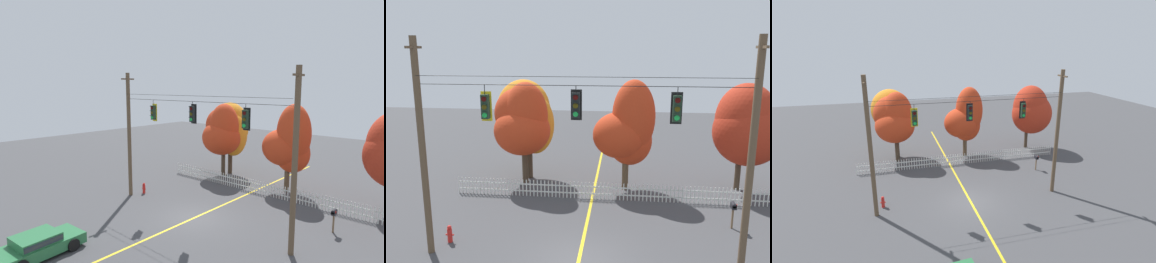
% 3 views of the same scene
% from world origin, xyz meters
% --- Properties ---
extents(ground, '(80.00, 80.00, 0.00)m').
position_xyz_m(ground, '(0.00, 0.00, 0.00)').
color(ground, '#424244').
extents(lane_centerline_stripe, '(0.16, 36.00, 0.01)m').
position_xyz_m(lane_centerline_stripe, '(0.00, 0.00, 0.00)').
color(lane_centerline_stripe, gold).
rests_on(lane_centerline_stripe, ground).
extents(signal_support_span, '(13.33, 1.10, 9.26)m').
position_xyz_m(signal_support_span, '(0.00, -0.00, 4.71)').
color(signal_support_span, brown).
rests_on(signal_support_span, ground).
extents(traffic_signal_northbound_secondary, '(0.43, 0.38, 1.47)m').
position_xyz_m(traffic_signal_northbound_secondary, '(-3.72, 0.01, 6.51)').
color(traffic_signal_northbound_secondary, black).
extents(traffic_signal_westbound_side, '(0.43, 0.38, 1.36)m').
position_xyz_m(traffic_signal_westbound_side, '(-0.10, 0.01, 6.63)').
color(traffic_signal_westbound_side, black).
extents(traffic_signal_southbound_primary, '(0.43, 0.38, 1.43)m').
position_xyz_m(traffic_signal_southbound_primary, '(3.70, 0.01, 6.57)').
color(traffic_signal_southbound_primary, black).
extents(white_picket_fence, '(18.75, 0.06, 1.03)m').
position_xyz_m(white_picket_fence, '(1.08, 6.92, 0.52)').
color(white_picket_fence, silver).
rests_on(white_picket_fence, ground).
extents(autumn_maple_near_fence, '(3.71, 3.55, 6.74)m').
position_xyz_m(autumn_maple_near_fence, '(-4.71, 9.15, 4.18)').
color(autumn_maple_near_fence, '#473828').
rests_on(autumn_maple_near_fence, ground).
extents(autumn_maple_mid, '(4.00, 3.32, 6.76)m').
position_xyz_m(autumn_maple_mid, '(-4.78, 10.57, 4.38)').
color(autumn_maple_mid, '#473828').
rests_on(autumn_maple_mid, ground).
extents(autumn_oak_far_east, '(3.81, 2.88, 6.97)m').
position_xyz_m(autumn_oak_far_east, '(2.01, 8.85, 3.84)').
color(autumn_oak_far_east, brown).
rests_on(autumn_oak_far_east, ground).
extents(parked_car, '(2.28, 4.26, 1.15)m').
position_xyz_m(parked_car, '(-2.56, -8.53, 0.60)').
color(parked_car, '#286B3D').
rests_on(parked_car, ground).
extents(fire_hydrant, '(0.38, 0.22, 0.83)m').
position_xyz_m(fire_hydrant, '(-6.10, 0.95, 0.41)').
color(fire_hydrant, red).
rests_on(fire_hydrant, ground).
extents(roadside_mailbox, '(0.25, 0.44, 1.37)m').
position_xyz_m(roadside_mailbox, '(7.22, 3.91, 1.12)').
color(roadside_mailbox, brown).
rests_on(roadside_mailbox, ground).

